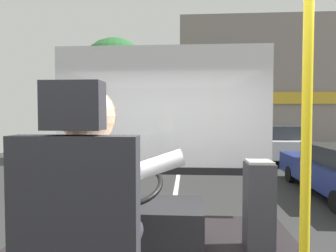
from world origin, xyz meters
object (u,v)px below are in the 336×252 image
object	(u,v)px
bus_driver	(93,208)
parked_car_white	(273,143)
steering_console	(138,225)
handrail_pole	(307,122)
fare_box	(259,206)

from	to	relation	value
bus_driver	parked_car_white	world-z (taller)	bus_driver
steering_console	parked_car_white	distance (m)	10.91
bus_driver	parked_car_white	distance (m)	12.04
bus_driver	handrail_pole	bearing A→B (deg)	3.83
handrail_pole	fare_box	xyz separation A→B (m)	(0.08, 1.19, -0.75)
steering_console	handrail_pole	xyz separation A→B (m)	(0.94, -1.12, 0.91)
handrail_pole	steering_console	bearing A→B (deg)	130.21
steering_console	handrail_pole	size ratio (longest dim) A/B	0.49
bus_driver	fare_box	bearing A→B (deg)	50.79
bus_driver	fare_box	xyz separation A→B (m)	(1.02, 1.26, -0.36)
steering_console	fare_box	bearing A→B (deg)	4.21
handrail_pole	parked_car_white	xyz separation A→B (m)	(3.01, 11.28, -1.17)
bus_driver	handrail_pole	world-z (taller)	handrail_pole
bus_driver	fare_box	distance (m)	1.66
fare_box	parked_car_white	world-z (taller)	fare_box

